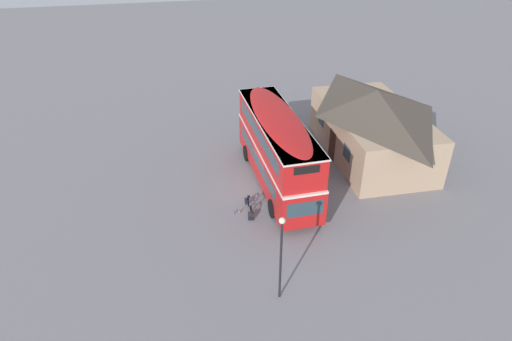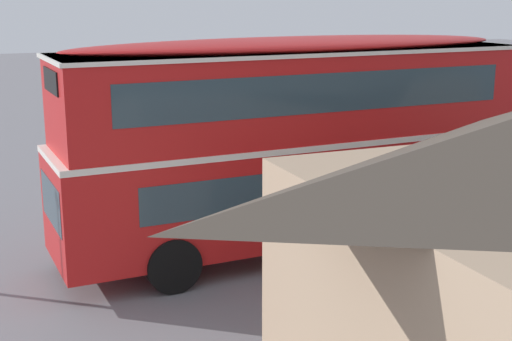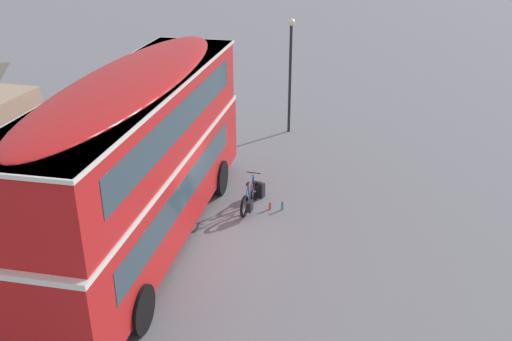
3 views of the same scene
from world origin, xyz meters
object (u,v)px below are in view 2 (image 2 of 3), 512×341
(double_decker_bus, at_px, (297,135))
(touring_bicycle, at_px, (163,218))
(backpack_on_ground, at_px, (125,226))
(water_bottle_red_squeeze, at_px, (150,222))
(water_bottle_blue_sports, at_px, (144,218))

(double_decker_bus, relative_size, touring_bicycle, 6.42)
(double_decker_bus, xyz_separation_m, backpack_on_ground, (3.40, -2.36, -2.38))
(double_decker_bus, height_order, water_bottle_red_squeeze, double_decker_bus)
(touring_bicycle, xyz_separation_m, backpack_on_ground, (0.90, -0.10, -0.10))
(touring_bicycle, xyz_separation_m, water_bottle_red_squeeze, (0.15, -0.60, -0.27))
(touring_bicycle, bearing_deg, water_bottle_blue_sports, -77.17)
(touring_bicycle, distance_m, water_bottle_blue_sports, 1.03)
(water_bottle_blue_sports, bearing_deg, double_decker_bus, 130.05)
(double_decker_bus, distance_m, water_bottle_red_squeeze, 4.66)
(backpack_on_ground, xyz_separation_m, water_bottle_red_squeeze, (-0.74, -0.51, -0.16))
(water_bottle_blue_sports, bearing_deg, touring_bicycle, 102.83)
(double_decker_bus, relative_size, backpack_on_ground, 20.79)
(double_decker_bus, xyz_separation_m, touring_bicycle, (2.50, -2.26, -2.27))
(backpack_on_ground, height_order, water_bottle_red_squeeze, backpack_on_ground)
(double_decker_bus, bearing_deg, water_bottle_red_squeeze, -47.20)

